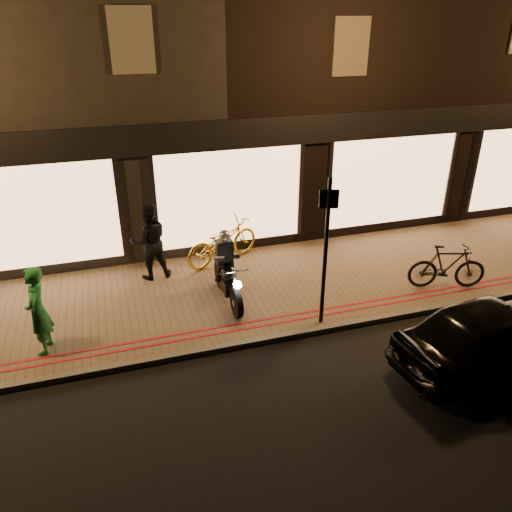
{
  "coord_description": "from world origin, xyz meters",
  "views": [
    {
      "loc": [
        -2.86,
        -7.42,
        5.7
      ],
      "look_at": [
        -0.06,
        1.59,
        1.1
      ],
      "focal_mm": 35.0,
      "sensor_mm": 36.0,
      "label": 1
    }
  ],
  "objects_px": {
    "bicycle_gold": "(222,241)",
    "person_green": "(38,311)",
    "sign_post": "(326,246)",
    "motorcycle": "(227,274)",
    "parked_car": "(494,334)"
  },
  "relations": [
    {
      "from": "motorcycle",
      "to": "person_green",
      "type": "distance_m",
      "value": 3.72
    },
    {
      "from": "motorcycle",
      "to": "sign_post",
      "type": "bearing_deg",
      "value": -42.38
    },
    {
      "from": "person_green",
      "to": "parked_car",
      "type": "bearing_deg",
      "value": 79.3
    },
    {
      "from": "person_green",
      "to": "parked_car",
      "type": "relative_size",
      "value": 0.45
    },
    {
      "from": "person_green",
      "to": "motorcycle",
      "type": "bearing_deg",
      "value": 109.94
    },
    {
      "from": "motorcycle",
      "to": "bicycle_gold",
      "type": "distance_m",
      "value": 1.89
    },
    {
      "from": "sign_post",
      "to": "parked_car",
      "type": "xyz_separation_m",
      "value": [
        2.39,
        -1.98,
        -1.15
      ]
    },
    {
      "from": "sign_post",
      "to": "person_green",
      "type": "relative_size",
      "value": 1.78
    },
    {
      "from": "sign_post",
      "to": "bicycle_gold",
      "type": "xyz_separation_m",
      "value": [
        -1.22,
        3.24,
        -1.13
      ]
    },
    {
      "from": "motorcycle",
      "to": "parked_car",
      "type": "xyz_separation_m",
      "value": [
        3.97,
        -3.37,
        -0.09
      ]
    },
    {
      "from": "sign_post",
      "to": "bicycle_gold",
      "type": "height_order",
      "value": "sign_post"
    },
    {
      "from": "bicycle_gold",
      "to": "parked_car",
      "type": "distance_m",
      "value": 6.35
    },
    {
      "from": "motorcycle",
      "to": "bicycle_gold",
      "type": "bearing_deg",
      "value": 78.26
    },
    {
      "from": "sign_post",
      "to": "bicycle_gold",
      "type": "relative_size",
      "value": 1.45
    },
    {
      "from": "bicycle_gold",
      "to": "person_green",
      "type": "distance_m",
      "value": 4.77
    }
  ]
}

